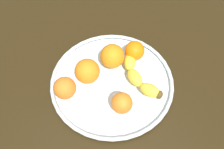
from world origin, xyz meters
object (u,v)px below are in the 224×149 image
Objects in this scene: orange_center at (112,56)px; orange_back_left at (135,51)px; orange_front_left at (122,103)px; orange_front_right at (65,88)px; orange_back_right at (87,71)px; fruit_bowl at (112,81)px; banana at (139,77)px.

orange_center is 1.20× the size of orange_back_left.
orange_front_right is (-8.05, -15.30, 0.26)cm from orange_front_left.
orange_back_right is at bearing -64.79° from orange_center.
orange_front_right is at bearing -81.98° from fruit_bowl.
orange_front_right is (9.50, -23.65, 0.10)cm from orange_back_left.
orange_back_left is 1.05× the size of orange_front_left.
orange_back_right is 14.65cm from orange_front_left.
orange_front_right is (8.29, -15.97, -0.56)cm from orange_center.
fruit_bowl is at bearing -175.91° from orange_front_left.
orange_back_left reaches higher than fruit_bowl.
orange_back_right reaches higher than orange_front_left.
orange_back_right is at bearing -146.98° from orange_front_left.
orange_back_right is 1.25× the size of orange_front_left.
orange_back_left is 17.17cm from orange_back_right.
orange_front_right is at bearing -105.33° from banana.
orange_center reaches higher than banana.
banana is at bearing 75.34° from orange_back_right.
orange_back_right is (4.07, -8.65, -0.04)cm from orange_center.
fruit_bowl is at bearing -50.66° from orange_back_left.
orange_back_left is 0.97× the size of orange_front_right.
orange_center is 1.26× the size of orange_front_left.
orange_front_right reaches higher than banana.
orange_back_right is at bearing -72.08° from orange_back_left.
orange_back_right reaches higher than banana.
orange_center reaches higher than orange_back_left.
orange_front_left reaches higher than fruit_bowl.
banana is 2.42× the size of orange_center.
orange_center is (-8.10, -6.73, 2.02)cm from banana.
fruit_bowl is 8.79cm from banana.
banana reaches higher than fruit_bowl.
orange_front_left is at bearing 33.02° from orange_back_right.
fruit_bowl is 10.88cm from orange_front_left.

